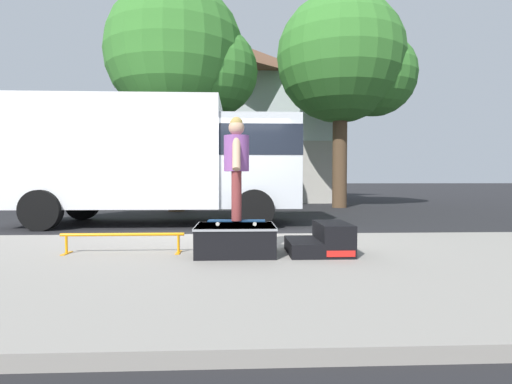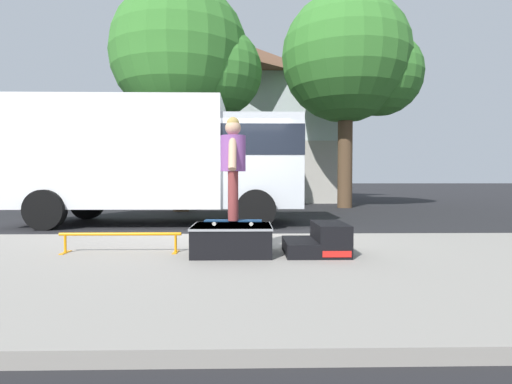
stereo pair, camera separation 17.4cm
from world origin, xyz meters
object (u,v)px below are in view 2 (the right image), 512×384
box_truck (163,156)px  street_tree_neighbour (188,59)px  kicker_ramp (321,241)px  grind_rail (121,237)px  street_tree_main (353,62)px  skate_box (232,239)px  skateboard (233,221)px  skater_kid (233,160)px

box_truck → street_tree_neighbour: bearing=88.4°
box_truck → street_tree_neighbour: size_ratio=0.90×
kicker_ramp → grind_rail: bearing=177.3°
grind_rail → street_tree_neighbour: bearing=91.8°
grind_rail → box_truck: box_truck is taller
street_tree_main → street_tree_neighbour: bearing=-166.2°
kicker_ramp → street_tree_main: street_tree_main is taller
street_tree_main → box_truck: bearing=-139.9°
skate_box → box_truck: (-1.92, 4.67, 1.37)m
skateboard → skater_kid: (-0.00, -0.00, 0.84)m
street_tree_main → street_tree_neighbour: size_ratio=1.06×
grind_rail → box_truck: bearing=94.6°
skate_box → kicker_ramp: bearing=-0.0°
skater_kid → skate_box: bearing=-138.2°
skate_box → skateboard: skateboard is taller
skateboard → street_tree_main: size_ratio=0.10×
box_truck → street_tree_neighbour: (0.11, 3.72, 3.51)m
street_tree_main → skate_box: bearing=-113.3°
street_tree_neighbour → skateboard: bearing=-77.6°
box_truck → grind_rail: bearing=-85.4°
grind_rail → skater_kid: skater_kid is taller
kicker_ramp → skateboard: size_ratio=1.09×
skater_kid → street_tree_neighbour: size_ratio=0.18×
skateboard → box_truck: box_truck is taller
skateboard → box_truck: (-1.94, 4.66, 1.13)m
skate_box → grind_rail: (-1.56, 0.13, 0.00)m
grind_rail → street_tree_main: street_tree_main is taller
skater_kid → box_truck: box_truck is taller
box_truck → street_tree_main: bearing=40.1°
kicker_ramp → street_tree_main: 11.60m
skate_box → kicker_ramp: (1.22, -0.00, -0.04)m
skater_kid → street_tree_main: 11.51m
grind_rail → street_tree_neighbour: 9.59m
kicker_ramp → grind_rail: (-2.77, 0.13, 0.04)m
skate_box → box_truck: bearing=112.4°
kicker_ramp → skateboard: bearing=179.3°
kicker_ramp → box_truck: (-3.14, 4.67, 1.40)m
kicker_ramp → box_truck: size_ratio=0.12×
skater_kid → street_tree_main: (4.23, 9.86, 4.16)m
kicker_ramp → street_tree_main: size_ratio=0.11×
skate_box → street_tree_neighbour: bearing=102.2°
skate_box → skateboard: (0.02, 0.01, 0.24)m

